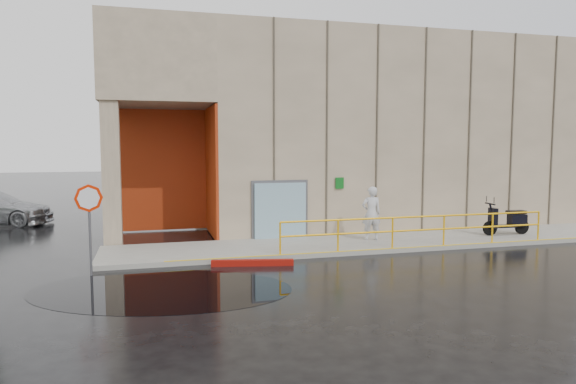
{
  "coord_description": "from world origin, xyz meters",
  "views": [
    {
      "loc": [
        -4.33,
        -11.98,
        3.53
      ],
      "look_at": [
        -0.29,
        3.0,
        2.09
      ],
      "focal_mm": 32.0,
      "sensor_mm": 36.0,
      "label": 1
    }
  ],
  "objects_px": {
    "person": "(371,213)",
    "red_curb": "(252,263)",
    "stop_sign": "(89,209)",
    "scooter": "(507,213)"
  },
  "relations": [
    {
      "from": "person",
      "to": "scooter",
      "type": "relative_size",
      "value": 1.0
    },
    {
      "from": "stop_sign",
      "to": "red_curb",
      "type": "bearing_deg",
      "value": 0.08
    },
    {
      "from": "person",
      "to": "red_curb",
      "type": "bearing_deg",
      "value": 30.87
    },
    {
      "from": "red_curb",
      "to": "scooter",
      "type": "bearing_deg",
      "value": 10.13
    },
    {
      "from": "person",
      "to": "red_curb",
      "type": "relative_size",
      "value": 0.8
    },
    {
      "from": "person",
      "to": "stop_sign",
      "type": "distance_m",
      "value": 9.41
    },
    {
      "from": "person",
      "to": "stop_sign",
      "type": "bearing_deg",
      "value": 19.57
    },
    {
      "from": "stop_sign",
      "to": "red_curb",
      "type": "distance_m",
      "value": 4.75
    },
    {
      "from": "person",
      "to": "red_curb",
      "type": "height_order",
      "value": "person"
    },
    {
      "from": "red_curb",
      "to": "person",
      "type": "bearing_deg",
      "value": 24.47
    }
  ]
}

